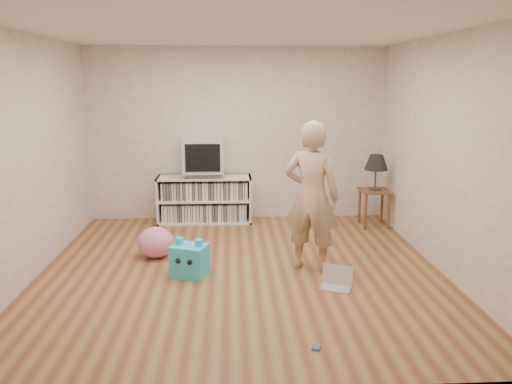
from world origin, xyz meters
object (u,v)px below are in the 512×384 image
object	(u,v)px
dvd_deck	(204,174)
crt_tv	(204,155)
side_table	(374,199)
plush_blue	(190,260)
table_lamp	(376,163)
plush_pink	(156,242)
person	(312,197)
media_unit	(205,199)
laptop	(336,281)

from	to	relation	value
dvd_deck	crt_tv	bearing A→B (deg)	-90.00
side_table	plush_blue	xyz separation A→B (m)	(-2.55, -1.78, -0.24)
crt_tv	side_table	world-z (taller)	crt_tv
dvd_deck	table_lamp	distance (m)	2.53
crt_tv	side_table	bearing A→B (deg)	-8.37
table_lamp	plush_pink	size ratio (longest dim) A/B	1.18
crt_tv	plush_blue	distance (m)	2.31
plush_blue	dvd_deck	bearing A→B (deg)	108.51
table_lamp	person	bearing A→B (deg)	-126.01
media_unit	laptop	world-z (taller)	media_unit
crt_tv	table_lamp	size ratio (longest dim) A/B	1.17
media_unit	plush_pink	world-z (taller)	media_unit
crt_tv	plush_pink	distance (m)	1.82
table_lamp	plush_blue	distance (m)	3.20
side_table	plush_blue	size ratio (longest dim) A/B	1.23
crt_tv	table_lamp	distance (m)	2.52
person	plush_pink	world-z (taller)	person
plush_pink	person	bearing A→B (deg)	-14.87
crt_tv	laptop	size ratio (longest dim) A/B	1.55
table_lamp	plush_pink	distance (m)	3.32
side_table	plush_pink	xyz separation A→B (m)	(-3.01, -1.17, -0.23)
person	laptop	bearing A→B (deg)	133.48
laptop	crt_tv	bearing A→B (deg)	143.09
crt_tv	person	xyz separation A→B (m)	(1.29, -2.02, -0.17)
dvd_deck	side_table	bearing A→B (deg)	-8.45
side_table	laptop	distance (m)	2.42
dvd_deck	plush_pink	xyz separation A→B (m)	(-0.52, -1.54, -0.55)
dvd_deck	plush_blue	bearing A→B (deg)	-91.60
laptop	person	bearing A→B (deg)	133.09
plush_pink	dvd_deck	bearing A→B (deg)	71.36
media_unit	side_table	distance (m)	2.52
table_lamp	plush_pink	xyz separation A→B (m)	(-3.01, -1.17, -0.76)
dvd_deck	table_lamp	bearing A→B (deg)	-8.45
media_unit	dvd_deck	distance (m)	0.39
laptop	plush_blue	bearing A→B (deg)	-171.36
dvd_deck	laptop	size ratio (longest dim) A/B	1.16
crt_tv	plush_blue	size ratio (longest dim) A/B	1.35
side_table	plush_blue	bearing A→B (deg)	-145.04
plush_blue	table_lamp	bearing A→B (deg)	55.07
media_unit	laptop	xyz separation A→B (m)	(1.49, -2.56, -0.29)
person	laptop	size ratio (longest dim) A/B	4.37
plush_pink	table_lamp	bearing A→B (deg)	21.20
dvd_deck	crt_tv	size ratio (longest dim) A/B	0.75
side_table	table_lamp	distance (m)	0.53
dvd_deck	table_lamp	world-z (taller)	table_lamp
media_unit	crt_tv	xyz separation A→B (m)	(0.00, -0.02, 0.67)
side_table	table_lamp	size ratio (longest dim) A/B	1.07
crt_tv	plush_pink	size ratio (longest dim) A/B	1.38
side_table	plush_pink	world-z (taller)	side_table
crt_tv	table_lamp	world-z (taller)	crt_tv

